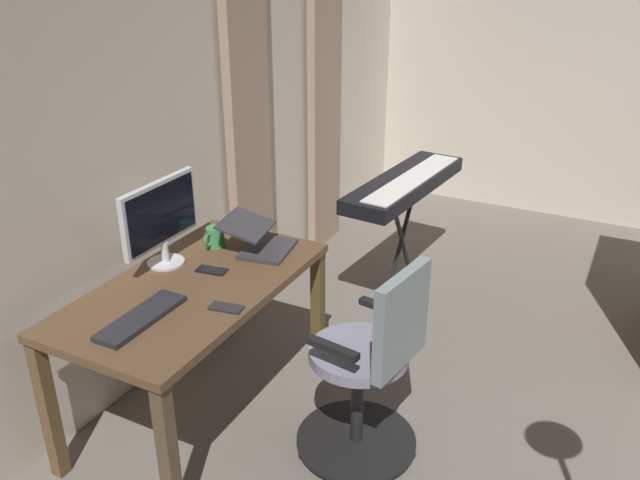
% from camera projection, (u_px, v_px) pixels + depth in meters
% --- Properties ---
extents(back_room_partition, '(5.86, 0.10, 2.57)m').
position_uv_depth(back_room_partition, '(180.00, 122.00, 3.51)').
color(back_room_partition, beige).
rests_on(back_room_partition, ground).
extents(curtain_left_panel, '(0.41, 0.06, 2.15)m').
position_uv_depth(curtain_left_panel, '(324.00, 105.00, 4.75)').
color(curtain_left_panel, tan).
rests_on(curtain_left_panel, ground).
extents(curtain_right_panel, '(0.39, 0.06, 2.15)m').
position_uv_depth(curtain_right_panel, '(249.00, 140.00, 3.94)').
color(curtain_right_panel, tan).
rests_on(curtain_right_panel, ground).
extents(desk, '(1.33, 0.72, 0.74)m').
position_uv_depth(desk, '(194.00, 302.00, 3.05)').
color(desk, brown).
rests_on(desk, ground).
extents(office_chair, '(0.56, 0.56, 0.98)m').
position_uv_depth(office_chair, '(370.00, 371.00, 2.87)').
color(office_chair, black).
rests_on(office_chair, ground).
extents(computer_monitor, '(0.50, 0.18, 0.42)m').
position_uv_depth(computer_monitor, '(161.00, 217.00, 3.09)').
color(computer_monitor, silver).
rests_on(computer_monitor, desk).
extents(computer_keyboard, '(0.44, 0.13, 0.02)m').
position_uv_depth(computer_keyboard, '(141.00, 318.00, 2.71)').
color(computer_keyboard, '#232328').
rests_on(computer_keyboard, desk).
extents(laptop, '(0.34, 0.38, 0.16)m').
position_uv_depth(laptop, '(260.00, 240.00, 3.31)').
color(laptop, '#333338').
rests_on(laptop, desk).
extents(cell_phone_by_monitor, '(0.09, 0.15, 0.01)m').
position_uv_depth(cell_phone_by_monitor, '(212.00, 270.00, 3.12)').
color(cell_phone_by_monitor, black).
rests_on(cell_phone_by_monitor, desk).
extents(cell_phone_face_up, '(0.09, 0.15, 0.01)m').
position_uv_depth(cell_phone_face_up, '(226.00, 308.00, 2.80)').
color(cell_phone_face_up, '#232328').
rests_on(cell_phone_face_up, desk).
extents(mug_tea, '(0.14, 0.09, 0.10)m').
position_uv_depth(mug_tea, '(215.00, 237.00, 3.35)').
color(mug_tea, '#3D9951').
rests_on(mug_tea, desk).
extents(piano_keyboard, '(1.20, 0.43, 0.79)m').
position_uv_depth(piano_keyboard, '(405.00, 186.00, 4.24)').
color(piano_keyboard, black).
rests_on(piano_keyboard, ground).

